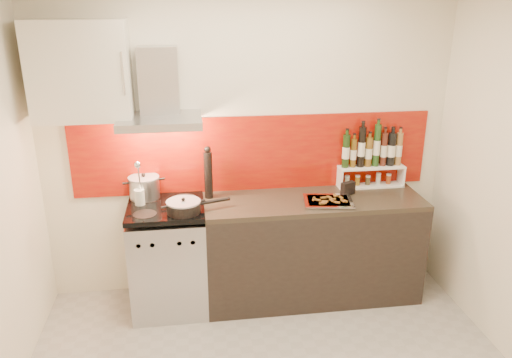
{
  "coord_description": "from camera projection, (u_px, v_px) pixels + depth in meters",
  "views": [
    {
      "loc": [
        -0.5,
        -2.59,
        2.44
      ],
      "look_at": [
        0.0,
        0.95,
        1.15
      ],
      "focal_mm": 35.0,
      "sensor_mm": 36.0,
      "label": 1
    }
  ],
  "objects": [
    {
      "name": "pepper_mill",
      "position": [
        208.0,
        173.0,
        4.04
      ],
      "size": [
        0.07,
        0.07,
        0.44
      ],
      "color": "black",
      "rests_on": "counter"
    },
    {
      "name": "step_shelf",
      "position": [
        372.0,
        158.0,
        4.28
      ],
      "size": [
        0.58,
        0.16,
        0.55
      ],
      "color": "white",
      "rests_on": "counter"
    },
    {
      "name": "upper_cabinet",
      "position": [
        80.0,
        71.0,
        3.62
      ],
      "size": [
        0.7,
        0.35,
        0.72
      ],
      "primitive_type": "cube",
      "color": "silver",
      "rests_on": "back_wall"
    },
    {
      "name": "range_hood",
      "position": [
        159.0,
        97.0,
        3.77
      ],
      "size": [
        0.62,
        0.5,
        0.61
      ],
      "color": "#B7B7BA",
      "rests_on": "back_wall"
    },
    {
      "name": "stock_pot",
      "position": [
        144.0,
        187.0,
        4.05
      ],
      "size": [
        0.25,
        0.25,
        0.21
      ],
      "color": "#B7B7BA",
      "rests_on": "range_stove"
    },
    {
      "name": "counter",
      "position": [
        312.0,
        248.0,
        4.24
      ],
      "size": [
        1.8,
        0.6,
        0.9
      ],
      "color": "black",
      "rests_on": "ground"
    },
    {
      "name": "back_wall",
      "position": [
        249.0,
        144.0,
        4.17
      ],
      "size": [
        3.4,
        0.02,
        2.6
      ],
      "primitive_type": "cube",
      "color": "silver",
      "rests_on": "ground"
    },
    {
      "name": "caddy_box",
      "position": [
        348.0,
        188.0,
        4.15
      ],
      "size": [
        0.13,
        0.09,
        0.1
      ],
      "primitive_type": "cube",
      "rotation": [
        0.0,
        0.0,
        0.4
      ],
      "color": "black",
      "rests_on": "counter"
    },
    {
      "name": "baking_tray",
      "position": [
        328.0,
        201.0,
        4.0
      ],
      "size": [
        0.43,
        0.36,
        0.03
      ],
      "color": "silver",
      "rests_on": "counter"
    },
    {
      "name": "utensil_jar",
      "position": [
        139.0,
        192.0,
        3.9
      ],
      "size": [
        0.08,
        0.12,
        0.39
      ],
      "color": "silver",
      "rests_on": "range_stove"
    },
    {
      "name": "saute_pan",
      "position": [
        185.0,
        206.0,
        3.79
      ],
      "size": [
        0.5,
        0.26,
        0.12
      ],
      "color": "black",
      "rests_on": "range_stove"
    },
    {
      "name": "backsplash",
      "position": [
        255.0,
        153.0,
        4.19
      ],
      "size": [
        3.0,
        0.02,
        0.64
      ],
      "primitive_type": "cube",
      "color": "#8D0907",
      "rests_on": "back_wall"
    },
    {
      "name": "range_stove",
      "position": [
        169.0,
        258.0,
        4.08
      ],
      "size": [
        0.6,
        0.6,
        0.91
      ],
      "color": "#B7B7BA",
      "rests_on": "ground"
    }
  ]
}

